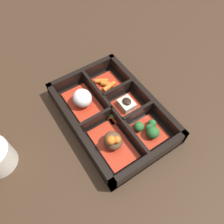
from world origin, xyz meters
TOP-DOWN VIEW (x-y plane):
  - ground_plane at (0.00, 0.00)m, footprint 3.00×3.00m
  - bento_base at (0.00, 0.00)m, footprint 0.32×0.21m
  - bento_rim at (0.00, -0.00)m, footprint 0.32×0.21m
  - bowl_stew at (-0.07, 0.05)m, footprint 0.12×0.07m
  - bowl_rice at (0.07, 0.05)m, footprint 0.12×0.07m
  - bowl_greens at (-0.09, -0.05)m, footprint 0.08×0.07m
  - bowl_tofu at (0.00, -0.05)m, footprint 0.07×0.07m
  - bowl_carrots at (0.09, -0.04)m, footprint 0.08×0.07m
  - bowl_pickles at (-0.00, -0.00)m, footprint 0.04×0.03m

SIDE VIEW (x-z plane):
  - ground_plane at x=0.00m, z-range 0.00..0.00m
  - bento_base at x=0.00m, z-range 0.00..0.01m
  - bowl_pickles at x=0.00m, z-range 0.01..0.02m
  - bowl_carrots at x=0.09m, z-range 0.01..0.03m
  - bowl_tofu at x=0.00m, z-range 0.00..0.04m
  - bowl_greens at x=-0.09m, z-range 0.01..0.04m
  - bento_rim at x=0.00m, z-range 0.00..0.05m
  - bowl_stew at x=-0.07m, z-range 0.00..0.06m
  - bowl_rice at x=0.07m, z-range 0.01..0.06m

